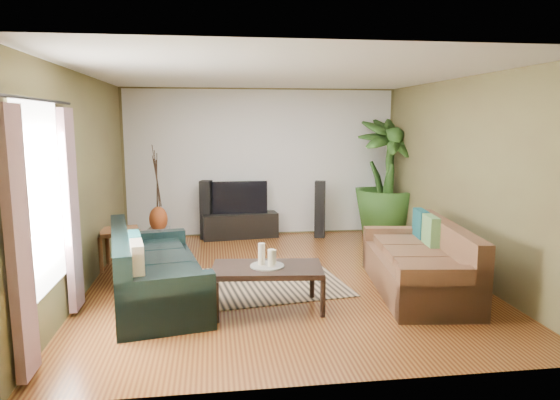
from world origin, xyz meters
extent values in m
plane|color=brown|center=(0.00, 0.00, 0.00)|extent=(5.50, 5.50, 0.00)
plane|color=white|center=(0.00, 0.00, 2.70)|extent=(5.50, 5.50, 0.00)
plane|color=brown|center=(0.00, 2.75, 1.35)|extent=(5.00, 0.00, 5.00)
plane|color=brown|center=(0.00, -2.75, 1.35)|extent=(5.00, 0.00, 5.00)
plane|color=brown|center=(-2.50, 0.00, 1.35)|extent=(0.00, 5.50, 5.50)
plane|color=brown|center=(2.50, 0.00, 1.35)|extent=(0.00, 5.50, 5.50)
plane|color=white|center=(0.00, 2.74, 1.35)|extent=(4.90, 0.00, 4.90)
plane|color=white|center=(-2.48, -1.60, 1.40)|extent=(0.00, 1.80, 1.80)
cube|color=gray|center=(-2.43, -2.35, 1.15)|extent=(0.08, 0.35, 2.20)
cube|color=gray|center=(-2.43, -0.85, 1.15)|extent=(0.08, 0.35, 2.20)
cylinder|color=black|center=(-2.43, -1.60, 2.30)|extent=(0.03, 1.90, 0.03)
cube|color=black|center=(-1.59, -0.55, 0.42)|extent=(1.40, 2.42, 0.85)
cube|color=brown|center=(1.61, -0.68, 0.42)|extent=(1.22, 2.25, 0.85)
cube|color=tan|center=(-0.43, -0.16, 0.01)|extent=(2.56, 1.98, 0.01)
cube|color=black|center=(-0.32, -1.07, 0.25)|extent=(1.29, 0.79, 0.50)
cylinder|color=gray|center=(-0.32, -1.07, 0.51)|extent=(0.38, 0.38, 0.02)
cylinder|color=white|center=(-0.38, -1.04, 0.64)|extent=(0.08, 0.08, 0.25)
cylinder|color=white|center=(-0.28, -1.11, 0.61)|extent=(0.08, 0.08, 0.19)
cylinder|color=beige|center=(-0.25, -1.01, 0.60)|extent=(0.08, 0.08, 0.16)
cube|color=black|center=(-0.42, 2.50, 0.23)|extent=(1.39, 0.56, 0.45)
cube|color=black|center=(-0.42, 2.50, 0.75)|extent=(0.99, 0.05, 0.59)
cube|color=black|center=(-1.03, 2.50, 0.53)|extent=(0.24, 0.26, 1.06)
cube|color=black|center=(1.03, 2.35, 0.52)|extent=(0.23, 0.25, 1.03)
imported|color=#264C19|center=(2.25, 2.28, 1.08)|extent=(1.45, 1.45, 2.15)
cylinder|color=black|center=(2.25, 2.28, 0.15)|extent=(0.40, 0.40, 0.31)
cube|color=gray|center=(-1.82, 1.96, 0.17)|extent=(0.36, 0.36, 0.33)
ellipsoid|color=#94411B|center=(-1.82, 1.96, 0.49)|extent=(0.31, 0.31, 0.43)
cube|color=brown|center=(-2.25, 0.85, 0.28)|extent=(0.64, 0.64, 0.57)
camera|label=1|loc=(-0.90, -6.42, 2.11)|focal=32.00mm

